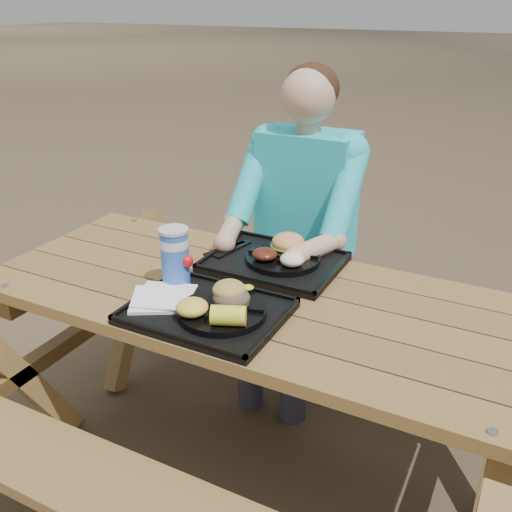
% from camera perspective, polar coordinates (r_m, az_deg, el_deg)
% --- Properties ---
extents(ground, '(60.00, 60.00, 0.00)m').
position_cam_1_polar(ground, '(2.28, 0.00, -20.59)').
color(ground, '#999999').
rests_on(ground, ground).
extents(picnic_table, '(1.80, 1.49, 0.75)m').
position_cam_1_polar(picnic_table, '(2.03, 0.00, -13.10)').
color(picnic_table, '#999999').
rests_on(picnic_table, ground).
extents(tray_near, '(0.45, 0.35, 0.02)m').
position_cam_1_polar(tray_near, '(1.70, -4.91, -5.65)').
color(tray_near, black).
rests_on(tray_near, picnic_table).
extents(tray_far, '(0.45, 0.35, 0.02)m').
position_cam_1_polar(tray_far, '(2.00, 1.81, -0.72)').
color(tray_far, black).
rests_on(tray_far, picnic_table).
extents(plate_near, '(0.26, 0.26, 0.02)m').
position_cam_1_polar(plate_near, '(1.66, -3.41, -5.58)').
color(plate_near, black).
rests_on(plate_near, tray_near).
extents(plate_far, '(0.26, 0.26, 0.02)m').
position_cam_1_polar(plate_far, '(1.99, 2.72, -0.26)').
color(plate_far, black).
rests_on(plate_far, tray_far).
extents(napkin_stack, '(0.23, 0.23, 0.02)m').
position_cam_1_polar(napkin_stack, '(1.76, -9.57, -4.14)').
color(napkin_stack, white).
rests_on(napkin_stack, tray_near).
extents(soda_cup, '(0.09, 0.09, 0.18)m').
position_cam_1_polar(soda_cup, '(1.82, -8.10, -0.21)').
color(soda_cup, blue).
rests_on(soda_cup, tray_near).
extents(condiment_bbq, '(0.05, 0.05, 0.03)m').
position_cam_1_polar(condiment_bbq, '(1.78, -3.21, -3.15)').
color(condiment_bbq, black).
rests_on(condiment_bbq, tray_near).
extents(condiment_mustard, '(0.05, 0.05, 0.03)m').
position_cam_1_polar(condiment_mustard, '(1.76, -0.87, -3.54)').
color(condiment_mustard, yellow).
rests_on(condiment_mustard, tray_near).
extents(sandwich, '(0.10, 0.10, 0.11)m').
position_cam_1_polar(sandwich, '(1.65, -2.49, -3.22)').
color(sandwich, '#BA9441').
rests_on(sandwich, plate_near).
extents(mac_cheese, '(0.09, 0.09, 0.05)m').
position_cam_1_polar(mac_cheese, '(1.62, -6.41, -5.12)').
color(mac_cheese, yellow).
rests_on(mac_cheese, plate_near).
extents(corn_cob, '(0.13, 0.13, 0.06)m').
position_cam_1_polar(corn_cob, '(1.57, -2.78, -5.96)').
color(corn_cob, '#FFF635').
rests_on(corn_cob, plate_near).
extents(cutlery_far, '(0.07, 0.19, 0.01)m').
position_cam_1_polar(cutlery_far, '(2.08, -2.38, 0.71)').
color(cutlery_far, black).
rests_on(cutlery_far, tray_far).
extents(burger, '(0.12, 0.12, 0.10)m').
position_cam_1_polar(burger, '(2.00, 3.24, 1.80)').
color(burger, '#EF9A54').
rests_on(burger, plate_far).
extents(baked_beans, '(0.09, 0.09, 0.04)m').
position_cam_1_polar(baked_beans, '(1.95, 0.87, 0.19)').
color(baked_beans, '#521C10').
rests_on(baked_beans, plate_far).
extents(potato_salad, '(0.08, 0.08, 0.05)m').
position_cam_1_polar(potato_salad, '(1.91, 3.63, -0.33)').
color(potato_salad, white).
rests_on(potato_salad, plate_far).
extents(diner, '(0.48, 0.84, 1.28)m').
position_cam_1_polar(diner, '(2.43, 4.76, 0.85)').
color(diner, '#1CC7BB').
rests_on(diner, ground).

